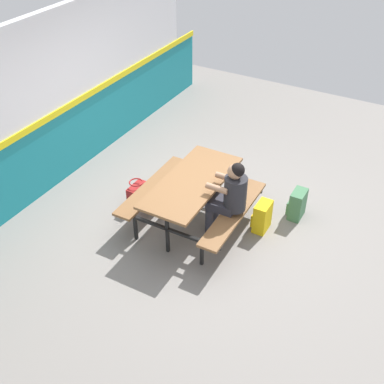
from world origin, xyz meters
TOP-DOWN VIEW (x-y plane):
  - ground_plane at (0.00, 0.00)m, footprint 10.00×10.00m
  - accent_backdrop at (0.00, 2.40)m, footprint 8.00×0.14m
  - picnic_table_main at (-0.21, 0.00)m, footprint 1.71×1.57m
  - student_nearer at (-0.19, -0.56)m, footprint 0.36×0.53m
  - backpack_dark at (0.16, -0.91)m, footprint 0.30×0.22m
  - tote_bag_bright at (-0.25, 0.91)m, footprint 0.34×0.21m
  - satchel_spare at (0.66, -1.25)m, footprint 0.30×0.22m

SIDE VIEW (x-z plane):
  - ground_plane at x=0.00m, z-range -0.02..0.00m
  - tote_bag_bright at x=-0.25m, z-range -0.02..0.41m
  - backpack_dark at x=0.16m, z-range 0.00..0.44m
  - satchel_spare at x=0.66m, z-range 0.00..0.44m
  - picnic_table_main at x=-0.21m, z-range 0.20..0.94m
  - student_nearer at x=-0.19m, z-range 0.10..1.31m
  - accent_backdrop at x=0.00m, z-range -0.05..2.55m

